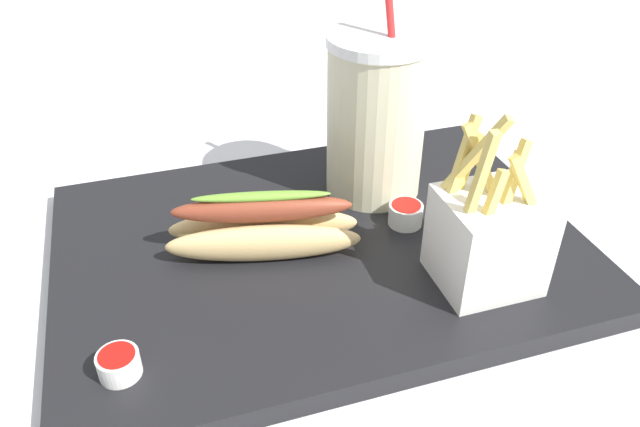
{
  "coord_description": "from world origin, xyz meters",
  "views": [
    {
      "loc": [
        -0.14,
        -0.45,
        0.38
      ],
      "look_at": [
        0.0,
        0.0,
        0.05
      ],
      "focal_mm": 35.22,
      "sensor_mm": 36.0,
      "label": 1
    }
  ],
  "objects": [
    {
      "name": "ground_plane",
      "position": [
        0.0,
        0.0,
        -0.01
      ],
      "size": [
        2.4,
        2.4,
        0.02
      ],
      "primitive_type": "cube",
      "color": "silver"
    },
    {
      "name": "food_tray",
      "position": [
        0.0,
        0.0,
        0.01
      ],
      "size": [
        0.49,
        0.35,
        0.02
      ],
      "primitive_type": "cube",
      "color": "black",
      "rests_on": "ground_plane"
    },
    {
      "name": "soda_cup",
      "position": [
        0.08,
        0.07,
        0.1
      ],
      "size": [
        0.1,
        0.1,
        0.23
      ],
      "color": "beige",
      "rests_on": "food_tray"
    },
    {
      "name": "fries_basket",
      "position": [
        0.12,
        -0.1,
        0.07
      ],
      "size": [
        0.08,
        0.08,
        0.16
      ],
      "color": "white",
      "rests_on": "food_tray"
    },
    {
      "name": "hot_dog_1",
      "position": [
        -0.05,
        0.0,
        0.05
      ],
      "size": [
        0.18,
        0.09,
        0.06
      ],
      "color": "#DBB775",
      "rests_on": "food_tray"
    },
    {
      "name": "ketchup_cup_1",
      "position": [
        0.09,
        -0.0,
        0.03
      ],
      "size": [
        0.03,
        0.03,
        0.02
      ],
      "color": "white",
      "rests_on": "food_tray"
    },
    {
      "name": "ketchup_cup_2",
      "position": [
        -0.19,
        -0.11,
        0.03
      ],
      "size": [
        0.03,
        0.03,
        0.02
      ],
      "color": "white",
      "rests_on": "food_tray"
    }
  ]
}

